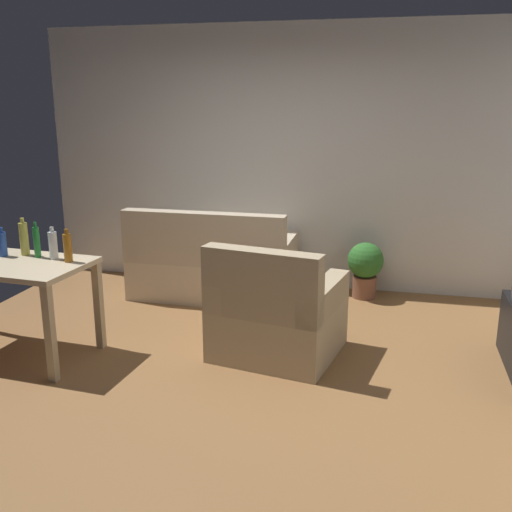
# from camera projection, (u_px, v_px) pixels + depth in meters

# --- Properties ---
(ground_plane) EXTENTS (5.20, 4.40, 0.02)m
(ground_plane) POSITION_uv_depth(u_px,v_px,m) (228.00, 369.00, 4.42)
(ground_plane) COLOR olive
(wall_rear) EXTENTS (5.20, 0.10, 2.70)m
(wall_rear) POSITION_uv_depth(u_px,v_px,m) (284.00, 159.00, 6.13)
(wall_rear) COLOR silver
(wall_rear) RESTS_ON ground_plane
(couch) EXTENTS (1.61, 0.84, 0.92)m
(couch) POSITION_uv_depth(u_px,v_px,m) (212.00, 267.00, 5.96)
(couch) COLOR beige
(couch) RESTS_ON ground_plane
(desk) EXTENTS (1.25, 0.79, 0.76)m
(desk) POSITION_uv_depth(u_px,v_px,m) (10.00, 275.00, 4.50)
(desk) COLOR #C6B28E
(desk) RESTS_ON ground_plane
(potted_plant) EXTENTS (0.36, 0.36, 0.57)m
(potted_plant) POSITION_uv_depth(u_px,v_px,m) (365.00, 266.00, 5.91)
(potted_plant) COLOR brown
(potted_plant) RESTS_ON ground_plane
(armchair) EXTENTS (1.04, 0.99, 0.92)m
(armchair) POSITION_uv_depth(u_px,v_px,m) (276.00, 316.00, 4.57)
(armchair) COLOR tan
(armchair) RESTS_ON ground_plane
(bottle_blue) EXTENTS (0.07, 0.07, 0.23)m
(bottle_blue) POSITION_uv_depth(u_px,v_px,m) (3.00, 244.00, 4.60)
(bottle_blue) COLOR #2347A3
(bottle_blue) RESTS_ON desk
(bottle_squat) EXTENTS (0.07, 0.07, 0.30)m
(bottle_squat) POSITION_uv_depth(u_px,v_px,m) (24.00, 239.00, 4.62)
(bottle_squat) COLOR #BCB24C
(bottle_squat) RESTS_ON desk
(bottle_green) EXTENTS (0.05, 0.05, 0.28)m
(bottle_green) POSITION_uv_depth(u_px,v_px,m) (37.00, 242.00, 4.56)
(bottle_green) COLOR #1E722D
(bottle_green) RESTS_ON desk
(bottle_clear) EXTENTS (0.07, 0.07, 0.25)m
(bottle_clear) POSITION_uv_depth(u_px,v_px,m) (53.00, 245.00, 4.52)
(bottle_clear) COLOR silver
(bottle_clear) RESTS_ON desk
(bottle_amber) EXTENTS (0.06, 0.06, 0.26)m
(bottle_amber) POSITION_uv_depth(u_px,v_px,m) (68.00, 247.00, 4.43)
(bottle_amber) COLOR #9E6019
(bottle_amber) RESTS_ON desk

